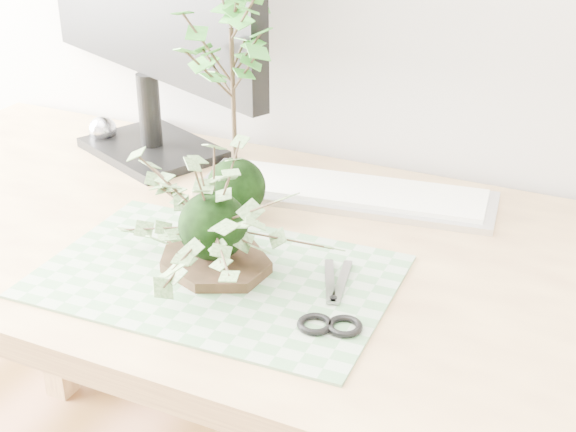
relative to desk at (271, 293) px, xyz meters
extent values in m
cube|color=#DEB976|center=(0.00, 0.00, 0.07)|extent=(1.60, 0.70, 0.04)
cube|color=#DEB976|center=(-0.74, 0.29, -0.30)|extent=(0.06, 0.06, 0.70)
cube|color=#558756|center=(-0.02, -0.12, 0.09)|extent=(0.49, 0.34, 0.00)
cylinder|color=black|center=(-0.04, -0.10, 0.10)|extent=(0.23, 0.23, 0.01)
sphere|color=black|center=(-0.04, -0.10, 0.15)|extent=(0.10, 0.10, 0.10)
sphere|color=black|center=(-0.09, 0.06, 0.13)|extent=(0.09, 0.09, 0.09)
cylinder|color=#352719|center=(-0.09, 0.06, 0.27)|extent=(0.01, 0.01, 0.23)
cube|color=#BABABF|center=(0.04, 0.20, 0.09)|extent=(0.51, 0.21, 0.01)
cube|color=white|center=(0.04, 0.20, 0.10)|extent=(0.47, 0.18, 0.01)
cube|color=black|center=(-0.36, 0.23, 0.10)|extent=(0.30, 0.27, 0.02)
cylinder|color=black|center=(-0.36, 0.23, 0.17)|extent=(0.04, 0.04, 0.14)
sphere|color=silver|center=(-0.47, 0.23, 0.12)|extent=(0.05, 0.05, 0.05)
cube|color=gray|center=(0.14, -0.07, 0.09)|extent=(0.06, 0.11, 0.00)
cube|color=gray|center=(0.16, -0.07, 0.09)|extent=(0.04, 0.11, 0.00)
torus|color=black|center=(0.13, -0.18, 0.10)|extent=(0.06, 0.06, 0.01)
torus|color=black|center=(0.17, -0.18, 0.10)|extent=(0.06, 0.06, 0.01)
camera|label=1|loc=(0.47, -0.94, 0.65)|focal=50.00mm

